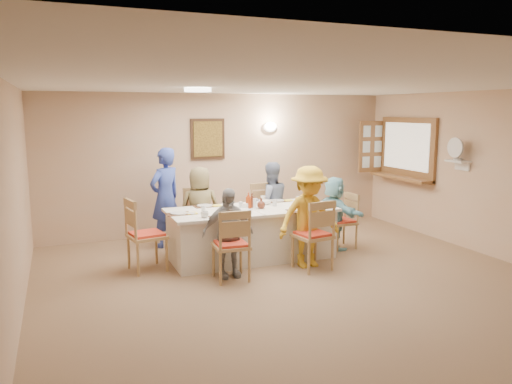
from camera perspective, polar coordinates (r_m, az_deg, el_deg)
name	(u,v)px	position (r m, az deg, el deg)	size (l,w,h in m)	color
ground	(314,293)	(6.22, 6.64, -11.43)	(7.00, 7.00, 0.00)	#7A6145
room_walls	(316,170)	(5.87, 6.91, 2.56)	(7.00, 7.00, 7.00)	tan
wall_picture	(208,139)	(8.94, -5.54, 6.06)	(0.62, 0.05, 0.72)	#3A2314
wall_sconce	(270,127)	(9.32, 1.64, 7.45)	(0.26, 0.09, 0.18)	white
ceiling_light	(198,90)	(6.86, -6.67, 11.52)	(0.36, 0.36, 0.05)	white
serving_hatch	(407,149)	(9.64, 16.91, 4.74)	(0.06, 1.50, 1.15)	brown
hatch_sill	(401,177)	(9.62, 16.21, 1.62)	(0.30, 1.50, 0.05)	brown
shutter_door	(371,147)	(10.10, 13.06, 5.08)	(0.55, 0.04, 1.00)	brown
fan_shelf	(458,161)	(8.59, 22.08, 3.28)	(0.22, 0.36, 0.03)	white
desk_fan	(457,152)	(8.55, 21.99, 4.28)	(0.30, 0.30, 0.28)	#A5A5A8
dining_table	(252,233)	(7.49, -0.52, -4.75)	(2.48, 1.05, 0.76)	silver
chair_back_left	(198,219)	(8.02, -6.60, -3.08)	(0.47, 0.47, 0.97)	tan
chair_back_right	(267,213)	(8.41, 1.32, -2.41)	(0.47, 0.47, 0.99)	tan
chair_front_left	(231,244)	(6.54, -2.89, -5.94)	(0.46, 0.46, 0.96)	tan
chair_front_right	(313,234)	(7.00, 6.48, -4.80)	(0.48, 0.48, 1.00)	tan
chair_left_end	(147,234)	(7.06, -12.37, -4.72)	(0.49, 0.49, 1.03)	tan
chair_right_end	(341,221)	(8.15, 9.71, -3.26)	(0.43, 0.43, 0.89)	tan
diner_back_left	(200,209)	(7.87, -6.40, -1.94)	(0.68, 0.46, 1.34)	olive
diner_back_right	(270,203)	(8.26, 1.65, -1.28)	(0.68, 0.54, 1.36)	slate
diner_front_left	(228,233)	(6.62, -3.24, -4.69)	(0.71, 0.30, 1.20)	#989798
diner_front_right	(309,217)	(7.05, 6.05, -2.85)	(0.94, 0.55, 1.44)	gold
diner_right_end	(334,213)	(8.05, 8.95, -2.38)	(0.49, 1.12, 1.17)	#85C8D6
caregiver	(165,197)	(8.20, -10.33, -0.62)	(0.70, 0.63, 1.62)	#364CB0
placemat_fl	(222,217)	(6.82, -3.94, -2.86)	(0.33, 0.24, 0.01)	#472B19
plate_fl	(222,216)	(6.82, -3.95, -2.78)	(0.26, 0.26, 0.02)	white
napkin_fl	(235,216)	(6.83, -2.38, -2.78)	(0.15, 0.15, 0.01)	yellow
placemat_fr	(300,211)	(7.27, 5.10, -2.12)	(0.37, 0.27, 0.01)	#472B19
plate_fr	(300,210)	(7.27, 5.10, -2.05)	(0.26, 0.26, 0.02)	white
napkin_fr	(313,210)	(7.31, 6.54, -2.03)	(0.13, 0.13, 0.01)	yellow
placemat_bl	(205,206)	(7.61, -5.89, -1.62)	(0.33, 0.25, 0.01)	#472B19
plate_bl	(205,206)	(7.61, -5.89, -1.55)	(0.24, 0.24, 0.01)	white
napkin_bl	(217,205)	(7.61, -4.48, -1.55)	(0.13, 0.13, 0.01)	yellow
placemat_br	(277,201)	(8.01, 2.39, -1.03)	(0.36, 0.26, 0.01)	#472B19
plate_br	(277,200)	(8.01, 2.39, -0.96)	(0.24, 0.24, 0.01)	white
napkin_br	(288,200)	(8.04, 3.71, -0.95)	(0.13, 0.13, 0.01)	yellow
placemat_le	(179,214)	(7.09, -8.84, -2.49)	(0.34, 0.25, 0.01)	#472B19
plate_le	(179,213)	(7.09, -8.85, -2.41)	(0.23, 0.23, 0.01)	white
napkin_le	(192,213)	(7.08, -7.33, -2.41)	(0.14, 0.14, 0.01)	yellow
placemat_re	(318,203)	(7.87, 7.10, -1.28)	(0.37, 0.28, 0.01)	#472B19
plate_re	(318,203)	(7.87, 7.10, -1.21)	(0.24, 0.24, 0.01)	white
napkin_re	(330,203)	(7.92, 8.42, -1.20)	(0.14, 0.14, 0.01)	yellow
teacup_a	(205,214)	(6.81, -5.89, -2.57)	(0.13, 0.13, 0.08)	white
teacup_b	(263,198)	(8.03, 0.82, -0.73)	(0.11, 0.11, 0.08)	white
bowl_a	(244,211)	(7.08, -1.42, -2.21)	(0.23, 0.23, 0.05)	white
bowl_b	(265,202)	(7.73, 1.02, -1.19)	(0.25, 0.25, 0.06)	white
condiment_ketchup	(248,200)	(7.40, -0.86, -0.96)	(0.12, 0.12, 0.24)	#A4340E
condiment_brown	(252,200)	(7.45, -0.48, -0.97)	(0.12, 0.12, 0.22)	#592717
condiment_malt	(261,203)	(7.39, 0.59, -1.30)	(0.15, 0.15, 0.16)	#592717
drinking_glass	(241,205)	(7.39, -1.75, -1.49)	(0.06, 0.06, 0.10)	silver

